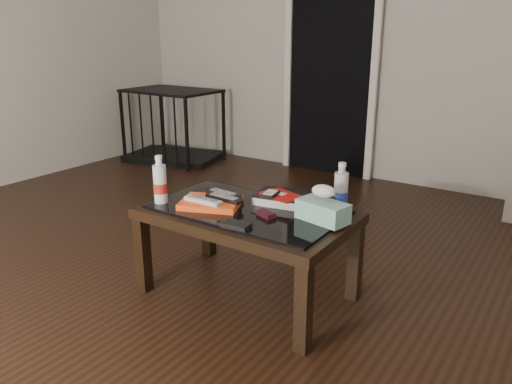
{
  "coord_description": "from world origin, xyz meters",
  "views": [
    {
      "loc": [
        1.59,
        -1.68,
        1.28
      ],
      "look_at": [
        0.34,
        0.17,
        0.55
      ],
      "focal_mm": 35.0,
      "sensor_mm": 36.0,
      "label": 1
    }
  ],
  "objects_px": {
    "textbook": "(282,198)",
    "tissue_box": "(323,211)",
    "coffee_table": "(247,221)",
    "water_bottle_right": "(341,187)",
    "pet_crate": "(174,137)",
    "water_bottle_left": "(160,179)"
  },
  "relations": [
    {
      "from": "coffee_table",
      "to": "pet_crate",
      "type": "distance_m",
      "value": 2.87
    },
    {
      "from": "pet_crate",
      "to": "tissue_box",
      "type": "relative_size",
      "value": 4.42
    },
    {
      "from": "coffee_table",
      "to": "textbook",
      "type": "height_order",
      "value": "textbook"
    },
    {
      "from": "pet_crate",
      "to": "water_bottle_right",
      "type": "distance_m",
      "value": 3.08
    },
    {
      "from": "coffee_table",
      "to": "pet_crate",
      "type": "bearing_deg",
      "value": 140.07
    },
    {
      "from": "pet_crate",
      "to": "tissue_box",
      "type": "height_order",
      "value": "pet_crate"
    },
    {
      "from": "coffee_table",
      "to": "textbook",
      "type": "relative_size",
      "value": 4.0
    },
    {
      "from": "coffee_table",
      "to": "water_bottle_right",
      "type": "bearing_deg",
      "value": 28.52
    },
    {
      "from": "pet_crate",
      "to": "water_bottle_left",
      "type": "relative_size",
      "value": 4.28
    },
    {
      "from": "coffee_table",
      "to": "water_bottle_right",
      "type": "distance_m",
      "value": 0.48
    },
    {
      "from": "textbook",
      "to": "tissue_box",
      "type": "relative_size",
      "value": 1.09
    },
    {
      "from": "pet_crate",
      "to": "textbook",
      "type": "distance_m",
      "value": 2.85
    },
    {
      "from": "water_bottle_right",
      "to": "tissue_box",
      "type": "bearing_deg",
      "value": -95.46
    },
    {
      "from": "pet_crate",
      "to": "water_bottle_left",
      "type": "height_order",
      "value": "pet_crate"
    },
    {
      "from": "coffee_table",
      "to": "water_bottle_right",
      "type": "relative_size",
      "value": 4.2
    },
    {
      "from": "water_bottle_left",
      "to": "pet_crate",
      "type": "bearing_deg",
      "value": 131.83
    },
    {
      "from": "coffee_table",
      "to": "tissue_box",
      "type": "height_order",
      "value": "tissue_box"
    },
    {
      "from": "coffee_table",
      "to": "tissue_box",
      "type": "relative_size",
      "value": 4.35
    },
    {
      "from": "pet_crate",
      "to": "water_bottle_right",
      "type": "height_order",
      "value": "pet_crate"
    },
    {
      "from": "pet_crate",
      "to": "water_bottle_left",
      "type": "bearing_deg",
      "value": -62.03
    },
    {
      "from": "textbook",
      "to": "water_bottle_right",
      "type": "xyz_separation_m",
      "value": [
        0.29,
        0.04,
        0.1
      ]
    },
    {
      "from": "textbook",
      "to": "tissue_box",
      "type": "xyz_separation_m",
      "value": [
        0.28,
        -0.11,
        0.02
      ]
    }
  ]
}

